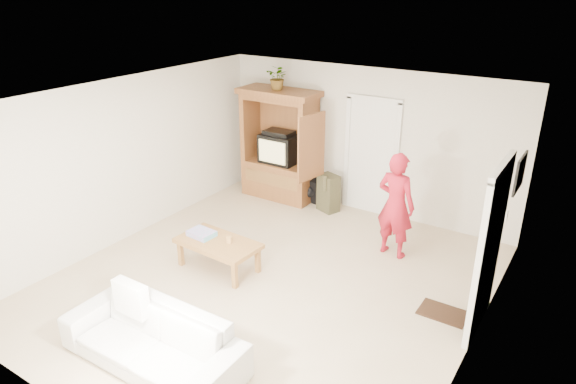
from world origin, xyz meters
name	(u,v)px	position (x,y,z in m)	size (l,w,h in m)	color
floor	(269,282)	(0.00, 0.00, 0.00)	(6.00, 6.00, 0.00)	tan
ceiling	(266,100)	(0.00, 0.00, 2.60)	(6.00, 6.00, 0.00)	white
wall_back	(365,141)	(0.00, 3.00, 1.30)	(5.50, 5.50, 0.00)	silver
wall_front	(68,312)	(0.00, -3.00, 1.30)	(5.50, 5.50, 0.00)	silver
wall_left	(126,160)	(-2.75, 0.00, 1.30)	(6.00, 6.00, 0.00)	silver
wall_right	(482,254)	(2.75, 0.00, 1.30)	(6.00, 6.00, 0.00)	silver
armoire	(281,152)	(-1.58, 2.66, 0.91)	(1.82, 1.14, 2.10)	brown
door_back	(371,158)	(0.15, 2.97, 1.02)	(0.85, 0.05, 2.04)	white
doorway_right	(489,253)	(2.73, 0.60, 1.02)	(0.05, 0.90, 2.04)	black
framed_picture	(520,173)	(2.73, 1.90, 1.60)	(0.03, 0.60, 0.48)	black
doormat	(443,313)	(2.30, 0.60, 0.01)	(0.60, 0.40, 0.02)	#382316
plant	(278,77)	(-1.60, 2.63, 2.32)	(0.40, 0.34, 0.44)	#4C7238
man	(396,205)	(1.14, 1.70, 0.83)	(0.60, 0.40, 1.65)	#AB1628
sofa	(153,340)	(-0.12, -2.05, 0.31)	(2.14, 0.84, 0.63)	silver
coffee_table	(218,245)	(-0.82, -0.10, 0.39)	(1.24, 0.72, 0.45)	#A47038
towel	(202,233)	(-1.13, -0.10, 0.49)	(0.38, 0.28, 0.08)	#E74DB2
candle	(229,240)	(-0.66, -0.05, 0.50)	(0.08, 0.08, 0.10)	tan
backpack_black	(313,190)	(-0.92, 2.77, 0.24)	(0.38, 0.23, 0.47)	black
backpack_olive	(328,193)	(-0.47, 2.57, 0.35)	(0.37, 0.27, 0.69)	#47442B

